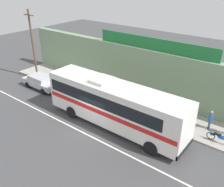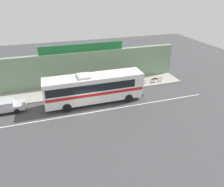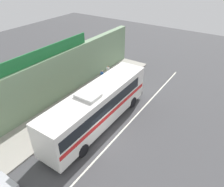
{
  "view_description": "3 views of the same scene",
  "coord_description": "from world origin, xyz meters",
  "px_view_note": "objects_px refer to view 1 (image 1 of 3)",
  "views": [
    {
      "loc": [
        11.19,
        -11.65,
        11.1
      ],
      "look_at": [
        0.17,
        2.47,
        2.15
      ],
      "focal_mm": 39.38,
      "sensor_mm": 36.0,
      "label": 1
    },
    {
      "loc": [
        -3.42,
        -20.36,
        12.8
      ],
      "look_at": [
        3.29,
        0.95,
        1.1
      ],
      "focal_mm": 32.78,
      "sensor_mm": 36.0,
      "label": 2
    },
    {
      "loc": [
        -10.46,
        -7.76,
        12.54
      ],
      "look_at": [
        4.14,
        1.95,
        1.49
      ],
      "focal_mm": 34.4,
      "sensor_mm": 36.0,
      "label": 3
    }
  ],
  "objects_px": {
    "utility_pole": "(33,44)",
    "motorcycle_orange": "(220,138)",
    "intercity_bus": "(113,103)",
    "parked_car": "(41,81)",
    "motorcycle_blue": "(173,121)",
    "pedestrian_far_left": "(210,119)"
  },
  "relations": [
    {
      "from": "intercity_bus",
      "to": "parked_car",
      "type": "xyz_separation_m",
      "value": [
        -10.27,
        0.93,
        -1.33
      ]
    },
    {
      "from": "parked_car",
      "to": "utility_pole",
      "type": "bearing_deg",
      "value": 152.38
    },
    {
      "from": "motorcycle_orange",
      "to": "motorcycle_blue",
      "type": "bearing_deg",
      "value": -178.91
    },
    {
      "from": "intercity_bus",
      "to": "parked_car",
      "type": "bearing_deg",
      "value": 174.85
    },
    {
      "from": "intercity_bus",
      "to": "motorcycle_orange",
      "type": "relative_size",
      "value": 6.21
    },
    {
      "from": "intercity_bus",
      "to": "utility_pole",
      "type": "height_order",
      "value": "utility_pole"
    },
    {
      "from": "parked_car",
      "to": "intercity_bus",
      "type": "bearing_deg",
      "value": -5.15
    },
    {
      "from": "pedestrian_far_left",
      "to": "utility_pole",
      "type": "bearing_deg",
      "value": -174.54
    },
    {
      "from": "intercity_bus",
      "to": "motorcycle_blue",
      "type": "distance_m",
      "value": 4.95
    },
    {
      "from": "parked_car",
      "to": "motorcycle_orange",
      "type": "height_order",
      "value": "parked_car"
    },
    {
      "from": "parked_car",
      "to": "utility_pole",
      "type": "distance_m",
      "value": 4.32
    },
    {
      "from": "parked_car",
      "to": "motorcycle_blue",
      "type": "height_order",
      "value": "parked_car"
    },
    {
      "from": "intercity_bus",
      "to": "utility_pole",
      "type": "relative_size",
      "value": 1.57
    },
    {
      "from": "motorcycle_orange",
      "to": "pedestrian_far_left",
      "type": "bearing_deg",
      "value": 132.1
    },
    {
      "from": "utility_pole",
      "to": "motorcycle_orange",
      "type": "xyz_separation_m",
      "value": [
        20.14,
        0.52,
        -3.47
      ]
    },
    {
      "from": "utility_pole",
      "to": "pedestrian_far_left",
      "type": "distance_m",
      "value": 19.3
    },
    {
      "from": "motorcycle_blue",
      "to": "motorcycle_orange",
      "type": "bearing_deg",
      "value": 1.09
    },
    {
      "from": "parked_car",
      "to": "pedestrian_far_left",
      "type": "bearing_deg",
      "value": 10.67
    },
    {
      "from": "utility_pole",
      "to": "motorcycle_orange",
      "type": "height_order",
      "value": "utility_pole"
    },
    {
      "from": "intercity_bus",
      "to": "utility_pole",
      "type": "bearing_deg",
      "value": 170.11
    },
    {
      "from": "intercity_bus",
      "to": "utility_pole",
      "type": "xyz_separation_m",
      "value": [
        -12.74,
        2.22,
        1.97
      ]
    },
    {
      "from": "intercity_bus",
      "to": "pedestrian_far_left",
      "type": "bearing_deg",
      "value": 32.92
    }
  ]
}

